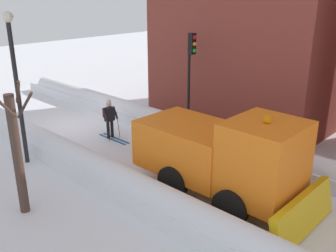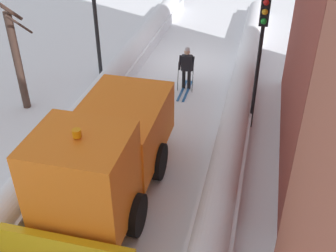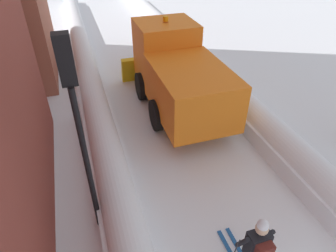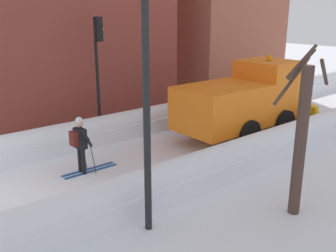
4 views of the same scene
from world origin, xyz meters
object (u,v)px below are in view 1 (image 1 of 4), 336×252
Objects in this scene: traffic_light_pole at (191,66)px; street_lamp at (15,72)px; bare_tree_near at (17,151)px; plow_truck at (224,155)px; skier at (109,117)px.

street_lamp is (6.63, -2.69, 0.32)m from traffic_light_pole.
plow_truck is at bearing 141.09° from bare_tree_near.
traffic_light_pole reaches higher than plow_truck.
skier is at bearing 175.21° from street_lamp.
skier is 4.28m from traffic_light_pole.
skier is (-0.80, -6.77, -0.48)m from plow_truck.
bare_tree_near is at bearing 3.77° from traffic_light_pole.
skier is at bearing -40.44° from traffic_light_pole.
street_lamp is at bearing -22.06° from traffic_light_pole.
bare_tree_near is (8.35, 0.55, -1.24)m from traffic_light_pole.
street_lamp reaches higher than plow_truck.
traffic_light_pole is (-2.77, 2.36, 2.23)m from skier.
traffic_light_pole reaches higher than bare_tree_near.
plow_truck is at bearing 83.28° from skier.
street_lamp is at bearing -66.67° from plow_truck.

